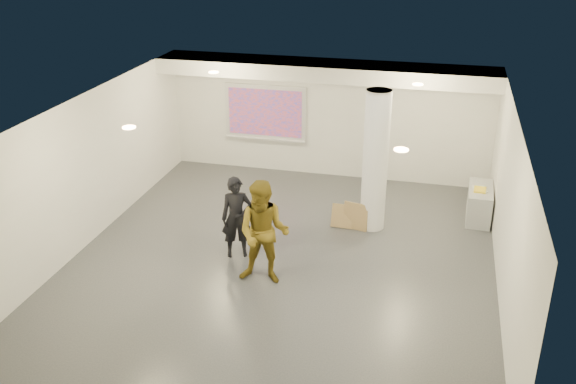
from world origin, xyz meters
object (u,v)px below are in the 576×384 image
(projection_screen, at_px, (265,113))
(credenza, at_px, (479,203))
(column, at_px, (375,161))
(man, at_px, (264,233))
(woman, at_px, (237,217))

(projection_screen, bearing_deg, credenza, -17.45)
(column, distance_m, projection_screen, 4.08)
(projection_screen, xyz_separation_m, man, (1.47, -5.31, -0.55))
(man, bearing_deg, projection_screen, 103.39)
(woman, bearing_deg, credenza, 9.78)
(column, bearing_deg, man, -121.57)
(projection_screen, relative_size, woman, 1.29)
(credenza, xyz_separation_m, man, (-3.85, -3.64, 0.62))
(column, height_order, man, column)
(column, relative_size, man, 1.53)
(column, relative_size, woman, 1.84)
(man, bearing_deg, column, 56.36)
(woman, bearing_deg, column, 15.93)
(column, relative_size, projection_screen, 1.43)
(projection_screen, distance_m, man, 5.54)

